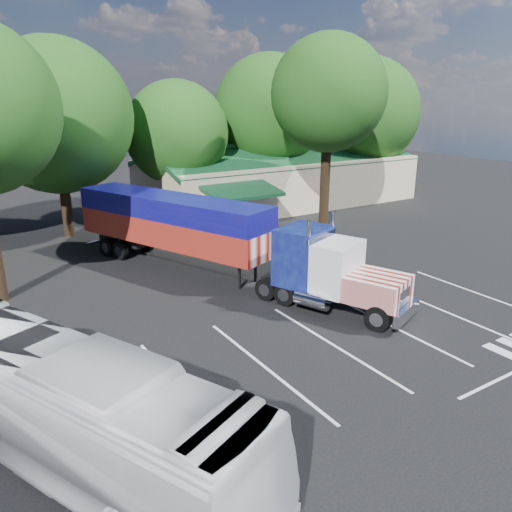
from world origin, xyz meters
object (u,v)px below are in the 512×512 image
woman (322,274)px  silver_sedan (234,224)px  tour_bus (76,409)px  bicycle (221,248)px  semi_truck (207,232)px

woman → silver_sedan: (1.82, 11.89, -0.22)m
woman → tour_bus: (-13.20, -6.03, 0.71)m
woman → bicycle: (-1.38, 7.99, -0.49)m
woman → tour_bus: bearing=96.6°
tour_bus → silver_sedan: 23.40m
woman → silver_sedan: 12.03m
semi_truck → bicycle: bearing=29.1°
woman → bicycle: bearing=-8.2°
woman → bicycle: 8.12m
bicycle → silver_sedan: size_ratio=0.39×
semi_truck → woman: (3.63, -5.22, -1.48)m
semi_truck → tour_bus: 14.79m
woman → bicycle: size_ratio=1.11×
semi_truck → tour_bus: size_ratio=1.68×
semi_truck → silver_sedan: 8.78m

